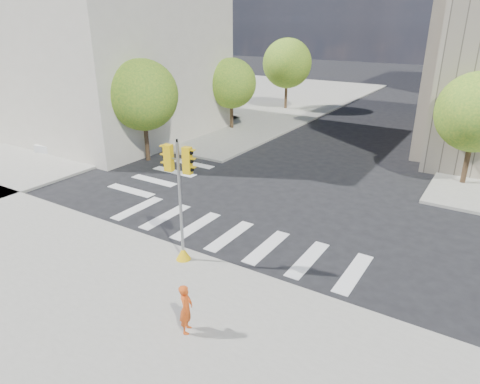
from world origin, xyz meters
name	(u,v)px	position (x,y,z in m)	size (l,w,h in m)	color
ground	(256,219)	(0.00, 0.00, 0.00)	(160.00, 160.00, 0.00)	black
sidewalk_near	(41,373)	(0.00, -11.00, 0.07)	(30.00, 14.00, 0.15)	gray
sidewalk_far_left	(220,97)	(-20.00, 26.00, 0.07)	(28.00, 40.00, 0.15)	gray
classical_building	(88,49)	(-20.00, 8.00, 6.44)	(19.00, 15.00, 12.70)	beige
tree_lw_near	(143,95)	(-10.50, 4.00, 4.20)	(4.40, 4.40, 6.41)	#382616
tree_lw_mid	(231,83)	(-10.50, 14.00, 3.76)	(4.00, 4.00, 5.77)	#382616
tree_lw_far	(287,63)	(-10.50, 24.00, 4.54)	(4.80, 4.80, 6.95)	#382616
tree_re_near	(477,112)	(7.50, 10.00, 4.05)	(4.20, 4.20, 6.16)	#382616
traffic_signal	(181,211)	(-0.41, -4.71, 2.13)	(1.08, 0.56, 4.67)	#DDAC0B
photographer	(186,309)	(2.24, -7.78, 0.92)	(0.56, 0.37, 1.54)	#CA4713
planter_wall	(72,152)	(-15.00, 1.60, 0.40)	(6.00, 0.40, 0.50)	silver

